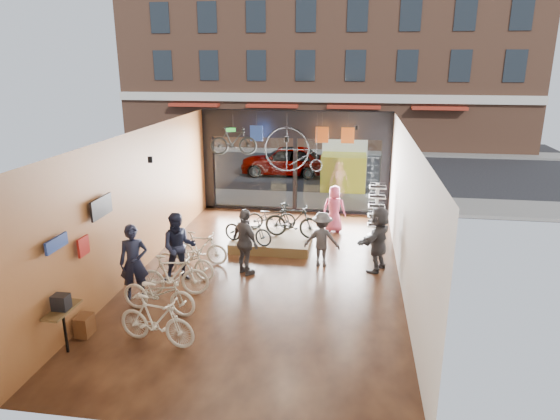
% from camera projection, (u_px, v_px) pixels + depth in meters
% --- Properties ---
extents(ground_plane, '(7.00, 12.00, 0.04)m').
position_uv_depth(ground_plane, '(268.00, 275.00, 13.48)').
color(ground_plane, black).
rests_on(ground_plane, ground).
extents(ceiling, '(7.00, 12.00, 0.04)m').
position_uv_depth(ceiling, '(267.00, 133.00, 12.36)').
color(ceiling, black).
rests_on(ceiling, ground).
extents(wall_left, '(0.04, 12.00, 3.80)m').
position_uv_depth(wall_left, '(139.00, 202.00, 13.42)').
color(wall_left, '#A86B36').
rests_on(wall_left, ground).
extents(wall_right, '(0.04, 12.00, 3.80)m').
position_uv_depth(wall_right, '(406.00, 213.00, 12.41)').
color(wall_right, beige).
rests_on(wall_right, ground).
extents(wall_back, '(7.00, 0.04, 3.80)m').
position_uv_depth(wall_back, '(195.00, 324.00, 7.22)').
color(wall_back, beige).
rests_on(wall_back, ground).
extents(storefront, '(7.00, 0.26, 3.80)m').
position_uv_depth(storefront, '(295.00, 162.00, 18.60)').
color(storefront, black).
rests_on(storefront, ground).
extents(exit_sign, '(0.35, 0.06, 0.18)m').
position_uv_depth(exit_sign, '(231.00, 130.00, 18.49)').
color(exit_sign, '#198C26').
rests_on(exit_sign, storefront).
extents(street_road, '(30.00, 18.00, 0.02)m').
position_uv_depth(street_road, '(315.00, 164.00, 27.66)').
color(street_road, black).
rests_on(street_road, ground).
extents(sidewalk_near, '(30.00, 2.40, 0.12)m').
position_uv_depth(sidewalk_near, '(298.00, 201.00, 20.26)').
color(sidewalk_near, slate).
rests_on(sidewalk_near, ground).
extents(sidewalk_far, '(30.00, 2.00, 0.12)m').
position_uv_depth(sidewalk_far, '(320.00, 150.00, 31.43)').
color(sidewalk_far, slate).
rests_on(sidewalk_far, ground).
extents(opposite_building, '(26.00, 5.00, 14.00)m').
position_uv_depth(opposite_building, '(325.00, 36.00, 31.78)').
color(opposite_building, brown).
rests_on(opposite_building, ground).
extents(street_car, '(4.43, 1.78, 1.51)m').
position_uv_depth(street_car, '(285.00, 160.00, 24.78)').
color(street_car, gray).
rests_on(street_car, street_road).
extents(box_truck, '(2.00, 5.99, 2.36)m').
position_uv_depth(box_truck, '(345.00, 157.00, 23.29)').
color(box_truck, silver).
rests_on(box_truck, street_road).
extents(floor_bike_1, '(1.80, 0.82, 1.04)m').
position_uv_depth(floor_bike_1, '(156.00, 320.00, 10.06)').
color(floor_bike_1, beige).
rests_on(floor_bike_1, ground_plane).
extents(floor_bike_2, '(1.92, 0.93, 0.97)m').
position_uv_depth(floor_bike_2, '(159.00, 293.00, 11.34)').
color(floor_bike_2, beige).
rests_on(floor_bike_2, ground_plane).
extents(floor_bike_3, '(1.82, 0.80, 1.06)m').
position_uv_depth(floor_bike_3, '(173.00, 275.00, 12.15)').
color(floor_bike_3, beige).
rests_on(floor_bike_3, ground_plane).
extents(floor_bike_4, '(1.86, 1.06, 0.93)m').
position_uv_depth(floor_bike_4, '(185.00, 261.00, 13.20)').
color(floor_bike_4, beige).
rests_on(floor_bike_4, ground_plane).
extents(floor_bike_5, '(1.59, 0.51, 0.95)m').
position_uv_depth(floor_bike_5, '(200.00, 248.00, 14.07)').
color(floor_bike_5, beige).
rests_on(floor_bike_5, ground_plane).
extents(display_platform, '(2.40, 1.80, 0.30)m').
position_uv_depth(display_platform, '(272.00, 242.00, 15.47)').
color(display_platform, brown).
rests_on(display_platform, ground_plane).
extents(display_bike_left, '(1.70, 1.06, 0.84)m').
position_uv_depth(display_bike_left, '(248.00, 230.00, 14.79)').
color(display_bike_left, black).
rests_on(display_bike_left, display_platform).
extents(display_bike_mid, '(1.82, 0.72, 1.07)m').
position_uv_depth(display_bike_mid, '(293.00, 221.00, 15.25)').
color(display_bike_mid, black).
rests_on(display_bike_mid, display_platform).
extents(display_bike_right, '(1.65, 0.75, 0.84)m').
position_uv_depth(display_bike_right, '(271.00, 217.00, 16.03)').
color(display_bike_right, black).
rests_on(display_bike_right, display_platform).
extents(customer_0, '(0.78, 0.63, 1.87)m').
position_uv_depth(customer_0, '(134.00, 262.00, 11.89)').
color(customer_0, '#161C33').
rests_on(customer_0, ground_plane).
extents(customer_1, '(1.07, 0.95, 1.84)m').
position_uv_depth(customer_1, '(179.00, 247.00, 12.88)').
color(customer_1, '#161C33').
rests_on(customer_1, ground_plane).
extents(customer_2, '(1.08, 1.06, 1.82)m').
position_uv_depth(customer_2, '(245.00, 242.00, 13.27)').
color(customer_2, '#3F3F44').
rests_on(customer_2, ground_plane).
extents(customer_3, '(1.05, 0.66, 1.56)m').
position_uv_depth(customer_3, '(322.00, 239.00, 13.85)').
color(customer_3, '#3F3F44').
rests_on(customer_3, ground_plane).
extents(customer_4, '(0.82, 0.58, 1.58)m').
position_uv_depth(customer_4, '(334.00, 209.00, 16.63)').
color(customer_4, '#CC4C72').
rests_on(customer_4, ground_plane).
extents(customer_5, '(1.20, 1.76, 1.82)m').
position_uv_depth(customer_5, '(378.00, 239.00, 13.50)').
color(customer_5, '#3F3F44').
rests_on(customer_5, ground_plane).
extents(sunglasses_rack, '(0.62, 0.55, 1.82)m').
position_uv_depth(sunglasses_rack, '(376.00, 211.00, 16.00)').
color(sunglasses_rack, white).
rests_on(sunglasses_rack, ground_plane).
extents(wall_merch, '(0.40, 2.40, 2.60)m').
position_uv_depth(wall_merch, '(76.00, 276.00, 10.27)').
color(wall_merch, navy).
rests_on(wall_merch, wall_left).
extents(penny_farthing, '(1.98, 0.06, 1.58)m').
position_uv_depth(penny_farthing, '(296.00, 151.00, 17.42)').
color(penny_farthing, black).
rests_on(penny_farthing, ceiling).
extents(hung_bike, '(1.64, 0.76, 0.95)m').
position_uv_depth(hung_bike, '(233.00, 141.00, 16.87)').
color(hung_bike, black).
rests_on(hung_bike, ceiling).
extents(jersey_left, '(0.45, 0.03, 0.55)m').
position_uv_depth(jersey_left, '(256.00, 133.00, 17.69)').
color(jersey_left, '#1E3F99').
rests_on(jersey_left, ceiling).
extents(jersey_mid, '(0.45, 0.03, 0.55)m').
position_uv_depth(jersey_mid, '(322.00, 135.00, 17.36)').
color(jersey_mid, '#CC5919').
rests_on(jersey_mid, ceiling).
extents(jersey_right, '(0.45, 0.03, 0.55)m').
position_uv_depth(jersey_right, '(348.00, 135.00, 17.23)').
color(jersey_right, '#CC5919').
rests_on(jersey_right, ceiling).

